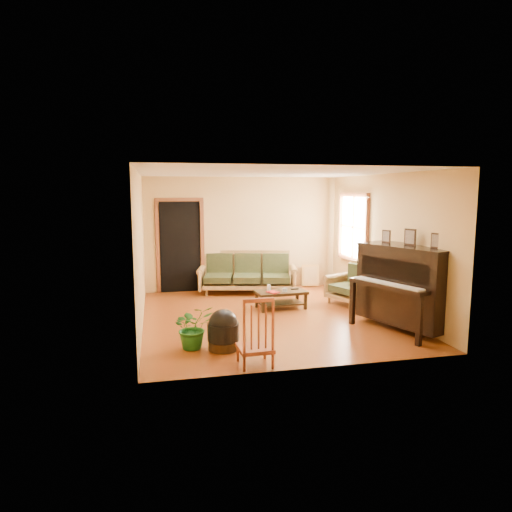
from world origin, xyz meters
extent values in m
plane|color=#62290C|center=(0.00, 0.00, 0.00)|extent=(5.00, 5.00, 0.00)
cube|color=black|center=(-1.45, 2.48, 1.02)|extent=(1.08, 0.16, 2.05)
cube|color=white|center=(2.21, 1.30, 1.50)|extent=(0.12, 1.36, 1.46)
cube|color=olive|center=(0.00, 2.01, 0.46)|extent=(2.29, 1.36, 0.92)
cube|color=black|center=(0.37, 0.51, 0.18)|extent=(1.01, 0.61, 0.35)
cube|color=olive|center=(1.83, 0.52, 0.43)|extent=(1.07, 1.09, 0.85)
cube|color=black|center=(2.02, -1.21, 0.70)|extent=(1.44, 1.82, 1.40)
cylinder|color=black|center=(-1.07, -1.55, 0.22)|extent=(0.50, 0.50, 0.44)
cube|color=maroon|center=(-0.76, -2.24, 0.47)|extent=(0.46, 0.50, 0.94)
cube|color=#BC8D3E|center=(1.61, 2.34, 0.27)|extent=(0.42, 0.15, 0.55)
cylinder|color=#3858A8|center=(2.15, 2.30, 0.13)|extent=(0.25, 0.25, 0.26)
imported|color=#18561A|center=(-1.50, -1.40, 0.32)|extent=(0.70, 0.65, 0.64)
imported|color=#A01515|center=(0.09, 0.34, 0.36)|extent=(0.26, 0.29, 0.02)
cylinder|color=white|center=(0.15, 0.62, 0.41)|extent=(0.07, 0.07, 0.11)
cylinder|color=silver|center=(0.43, 0.44, 0.39)|extent=(0.12, 0.12, 0.06)
cube|color=black|center=(0.67, 0.59, 0.36)|extent=(0.16, 0.04, 0.02)
camera|label=1|loc=(-2.00, -7.87, 2.29)|focal=32.00mm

